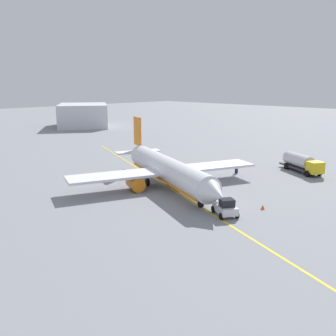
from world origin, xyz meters
The scene contains 8 objects.
ground_plane centered at (0.00, 0.00, 0.00)m, with size 400.00×400.00×0.00m, color gray.
airplane centered at (-0.47, 0.19, 2.63)m, with size 31.69×29.79×9.61m.
fuel_tanker centered at (10.06, 23.91, 1.72)m, with size 9.77×6.84×3.15m.
pushback_tug centered at (13.81, -4.10, 1.01)m, with size 4.11×3.74×2.20m.
refueling_worker centered at (2.35, 14.87, 0.82)m, with size 0.47×0.59×1.71m.
safety_cone_nose centered at (15.85, 1.09, 0.30)m, with size 0.53×0.53×0.59m, color #F2590F.
distant_hangar centered at (-80.06, 36.37, 4.08)m, with size 28.44×26.86×8.17m.
taxi_line_marking centered at (0.00, 0.00, 0.01)m, with size 84.10×0.30×0.01m, color yellow.
Camera 1 is at (38.82, -39.15, 15.63)m, focal length 39.70 mm.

